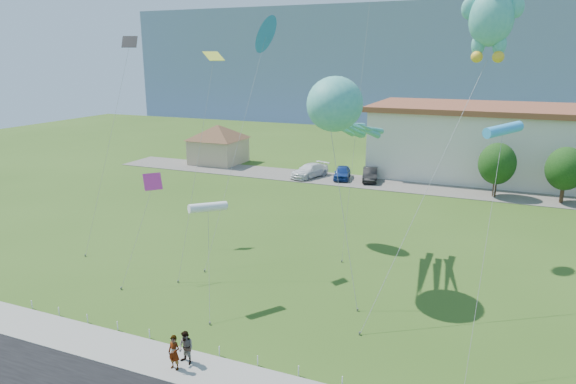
{
  "coord_description": "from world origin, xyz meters",
  "views": [
    {
      "loc": [
        10.26,
        -19.69,
        13.61
      ],
      "look_at": [
        -1.43,
        8.0,
        5.66
      ],
      "focal_mm": 32.0,
      "sensor_mm": 36.0,
      "label": 1
    }
  ],
  "objects_px": {
    "parked_car_white": "(310,171)",
    "octopus_kite": "(340,113)",
    "pedestrian_right": "(186,348)",
    "teddy_bear_kite": "(492,11)",
    "parked_car_blue": "(342,173)",
    "parked_car_black": "(370,174)",
    "pavilion": "(218,140)",
    "pedestrian_left": "(174,352)"
  },
  "relations": [
    {
      "from": "parked_car_blue",
      "to": "teddy_bear_kite",
      "type": "relative_size",
      "value": 0.23
    },
    {
      "from": "parked_car_black",
      "to": "pavilion",
      "type": "bearing_deg",
      "value": 161.08
    },
    {
      "from": "parked_car_white",
      "to": "pedestrian_right",
      "type": "bearing_deg",
      "value": -58.33
    },
    {
      "from": "octopus_kite",
      "to": "teddy_bear_kite",
      "type": "height_order",
      "value": "teddy_bear_kite"
    },
    {
      "from": "parked_car_white",
      "to": "parked_car_black",
      "type": "relative_size",
      "value": 1.18
    },
    {
      "from": "pavilion",
      "to": "parked_car_white",
      "type": "distance_m",
      "value": 14.52
    },
    {
      "from": "parked_car_blue",
      "to": "parked_car_white",
      "type": "bearing_deg",
      "value": 177.96
    },
    {
      "from": "pedestrian_right",
      "to": "parked_car_blue",
      "type": "height_order",
      "value": "pedestrian_right"
    },
    {
      "from": "parked_car_black",
      "to": "teddy_bear_kite",
      "type": "bearing_deg",
      "value": -74.89
    },
    {
      "from": "pedestrian_right",
      "to": "teddy_bear_kite",
      "type": "relative_size",
      "value": 0.08
    },
    {
      "from": "parked_car_blue",
      "to": "pedestrian_right",
      "type": "bearing_deg",
      "value": -95.06
    },
    {
      "from": "pavilion",
      "to": "parked_car_black",
      "type": "height_order",
      "value": "pavilion"
    },
    {
      "from": "parked_car_white",
      "to": "pavilion",
      "type": "bearing_deg",
      "value": -173.39
    },
    {
      "from": "parked_car_blue",
      "to": "octopus_kite",
      "type": "bearing_deg",
      "value": -85.29
    },
    {
      "from": "parked_car_white",
      "to": "octopus_kite",
      "type": "xyz_separation_m",
      "value": [
        11.17,
        -24.95,
        9.53
      ]
    },
    {
      "from": "parked_car_black",
      "to": "octopus_kite",
      "type": "distance_m",
      "value": 27.84
    },
    {
      "from": "parked_car_blue",
      "to": "pedestrian_left",
      "type": "bearing_deg",
      "value": -95.51
    },
    {
      "from": "pavilion",
      "to": "parked_car_black",
      "type": "distance_m",
      "value": 21.17
    },
    {
      "from": "parked_car_black",
      "to": "parked_car_blue",
      "type": "bearing_deg",
      "value": 171.61
    },
    {
      "from": "pedestrian_left",
      "to": "parked_car_black",
      "type": "bearing_deg",
      "value": 94.33
    },
    {
      "from": "parked_car_white",
      "to": "octopus_kite",
      "type": "distance_m",
      "value": 28.95
    },
    {
      "from": "pavilion",
      "to": "teddy_bear_kite",
      "type": "distance_m",
      "value": 43.68
    },
    {
      "from": "parked_car_black",
      "to": "octopus_kite",
      "type": "relative_size",
      "value": 0.36
    },
    {
      "from": "pavilion",
      "to": "pedestrian_left",
      "type": "bearing_deg",
      "value": -62.09
    },
    {
      "from": "parked_car_white",
      "to": "teddy_bear_kite",
      "type": "distance_m",
      "value": 33.01
    },
    {
      "from": "pavilion",
      "to": "octopus_kite",
      "type": "distance_m",
      "value": 38.47
    },
    {
      "from": "pedestrian_right",
      "to": "parked_car_white",
      "type": "bearing_deg",
      "value": 115.42
    },
    {
      "from": "parked_car_black",
      "to": "parked_car_white",
      "type": "bearing_deg",
      "value": 174.52
    },
    {
      "from": "parked_car_blue",
      "to": "octopus_kite",
      "type": "xyz_separation_m",
      "value": [
        7.43,
        -25.57,
        9.56
      ]
    },
    {
      "from": "pedestrian_right",
      "to": "parked_car_black",
      "type": "relative_size",
      "value": 0.35
    },
    {
      "from": "pavilion",
      "to": "teddy_bear_kite",
      "type": "xyz_separation_m",
      "value": [
        33.0,
        -25.47,
        13.05
      ]
    },
    {
      "from": "parked_car_black",
      "to": "teddy_bear_kite",
      "type": "height_order",
      "value": "teddy_bear_kite"
    },
    {
      "from": "pavilion",
      "to": "parked_car_blue",
      "type": "bearing_deg",
      "value": -8.31
    },
    {
      "from": "pedestrian_right",
      "to": "octopus_kite",
      "type": "relative_size",
      "value": 0.13
    },
    {
      "from": "pedestrian_left",
      "to": "octopus_kite",
      "type": "xyz_separation_m",
      "value": [
        3.4,
        12.93,
        9.44
      ]
    },
    {
      "from": "pedestrian_left",
      "to": "pedestrian_right",
      "type": "xyz_separation_m",
      "value": [
        0.25,
        0.56,
        -0.02
      ]
    },
    {
      "from": "parked_car_blue",
      "to": "parked_car_black",
      "type": "bearing_deg",
      "value": -7.39
    },
    {
      "from": "pedestrian_right",
      "to": "octopus_kite",
      "type": "bearing_deg",
      "value": 89.0
    },
    {
      "from": "pedestrian_left",
      "to": "parked_car_blue",
      "type": "bearing_deg",
      "value": 99.07
    },
    {
      "from": "pedestrian_left",
      "to": "parked_car_blue",
      "type": "xyz_separation_m",
      "value": [
        -4.03,
        38.5,
        -0.12
      ]
    },
    {
      "from": "pedestrian_right",
      "to": "octopus_kite",
      "type": "distance_m",
      "value": 15.89
    },
    {
      "from": "pedestrian_left",
      "to": "parked_car_white",
      "type": "xyz_separation_m",
      "value": [
        -7.78,
        37.88,
        -0.09
      ]
    }
  ]
}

